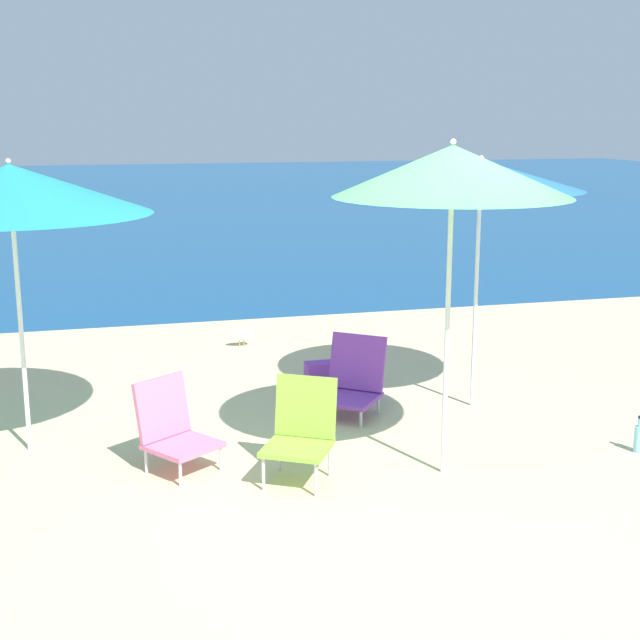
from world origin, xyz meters
TOP-DOWN VIEW (x-y plane):
  - ground_plane at (0.00, 0.00)m, footprint 60.00×60.00m
  - sea_water at (0.00, 25.54)m, footprint 60.00×40.00m
  - beach_umbrella_green at (0.24, 0.15)m, footprint 1.66×1.66m
  - beach_umbrella_teal at (-2.74, 1.40)m, footprint 2.08×2.08m
  - beach_umbrella_blue at (1.10, 1.54)m, footprint 1.78×1.78m
  - beach_chair_pink at (-1.68, 0.74)m, footprint 0.66×0.68m
  - beach_chair_purple at (-0.02, 1.62)m, footprint 0.75×0.76m
  - beach_chair_lime at (-0.80, 0.32)m, footprint 0.64×0.65m
  - backpack_purple at (-0.14, 2.17)m, footprint 0.31×0.21m
  - water_bottle at (1.87, 0.13)m, footprint 0.08×0.08m
  - seagull at (-0.55, 4.19)m, footprint 0.27×0.11m

SIDE VIEW (x-z plane):
  - ground_plane at x=0.00m, z-range 0.00..0.00m
  - sea_water at x=0.00m, z-range 0.00..0.01m
  - water_bottle at x=1.87m, z-range -0.03..0.26m
  - seagull at x=-0.55m, z-range 0.03..0.25m
  - backpack_purple at x=-0.14m, z-range 0.00..0.32m
  - beach_chair_purple at x=-0.02m, z-range -0.04..0.64m
  - beach_chair_pink at x=-1.68m, z-range -0.02..0.66m
  - beach_chair_lime at x=-0.80m, z-range 0.01..0.74m
  - beach_umbrella_teal at x=-2.74m, z-range 0.90..3.17m
  - beach_umbrella_blue at x=1.10m, z-range 0.95..3.19m
  - beach_umbrella_green at x=0.24m, z-range 0.99..3.41m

